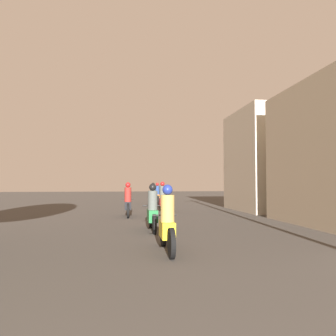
{
  "coord_description": "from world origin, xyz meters",
  "views": [
    {
      "loc": [
        -0.34,
        0.2,
        1.6
      ],
      "look_at": [
        2.08,
        18.04,
        2.41
      ],
      "focal_mm": 35.0,
      "sensor_mm": 36.0,
      "label": 1
    }
  ],
  "objects": [
    {
      "name": "motorcycle_yellow",
      "position": [
        0.66,
        7.75,
        0.63
      ],
      "size": [
        0.6,
        2.07,
        1.56
      ],
      "rotation": [
        0.0,
        0.0,
        -0.04
      ],
      "color": "black",
      "rests_on": "ground_plane"
    },
    {
      "name": "motorcycle_green",
      "position": [
        0.62,
        11.11,
        0.62
      ],
      "size": [
        0.6,
        2.04,
        1.57
      ],
      "rotation": [
        0.0,
        0.0,
        0.11
      ],
      "color": "black",
      "rests_on": "ground_plane"
    },
    {
      "name": "motorcycle_black",
      "position": [
        -0.14,
        15.79,
        0.64
      ],
      "size": [
        0.6,
        2.04,
        1.61
      ],
      "rotation": [
        0.0,
        0.0,
        -0.07
      ],
      "color": "black",
      "rests_on": "ground_plane"
    },
    {
      "name": "motorcycle_red",
      "position": [
        1.77,
        18.08,
        0.66
      ],
      "size": [
        0.6,
        1.96,
        1.66
      ],
      "rotation": [
        0.0,
        0.0,
        0.14
      ],
      "color": "black",
      "rests_on": "ground_plane"
    },
    {
      "name": "motorcycle_white",
      "position": [
        1.59,
        21.94,
        0.64
      ],
      "size": [
        0.6,
        2.0,
        1.6
      ],
      "rotation": [
        0.0,
        0.0,
        -0.17
      ],
      "color": "black",
      "rests_on": "ground_plane"
    },
    {
      "name": "motorcycle_orange",
      "position": [
        2.15,
        24.61,
        0.64
      ],
      "size": [
        0.6,
        1.95,
        1.6
      ],
      "rotation": [
        0.0,
        0.0,
        0.14
      ],
      "color": "black",
      "rests_on": "ground_plane"
    },
    {
      "name": "building_right_far",
      "position": [
        8.94,
        18.18,
        2.87
      ],
      "size": [
        5.67,
        5.19,
        5.73
      ],
      "color": "beige",
      "rests_on": "ground_plane"
    }
  ]
}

